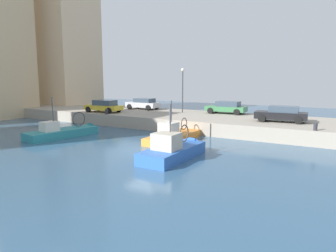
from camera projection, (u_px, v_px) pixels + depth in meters
name	position (u px, v px, depth m)	size (l,w,h in m)	color
water_surface	(146.00, 150.00, 21.94)	(80.00, 80.00, 0.00)	#335675
quay_wall	(210.00, 122.00, 31.65)	(9.00, 56.00, 1.20)	#9E9384
fishing_boat_teal	(66.00, 135.00, 27.15)	(7.18, 2.97, 4.32)	teal
fishing_boat_orange	(177.00, 138.00, 25.79)	(7.02, 2.33, 4.18)	orange
fishing_boat_blue	(175.00, 155.00, 20.05)	(6.16, 2.37, 4.39)	#2D60B7
parked_car_black	(282.00, 114.00, 27.24)	(2.12, 4.44, 1.40)	black
parked_car_silver	(143.00, 104.00, 38.09)	(2.02, 4.06, 1.34)	#B7B7BC
parked_car_green	(227.00, 107.00, 33.55)	(2.16, 4.28, 1.32)	#387547
parked_car_yellow	(104.00, 106.00, 34.95)	(2.17, 4.31, 1.35)	gold
mooring_bollard_south	(315.00, 127.00, 22.98)	(0.28, 0.28, 0.55)	#2D2D33
mooring_bollard_mid	(107.00, 112.00, 32.98)	(0.28, 0.28, 0.55)	#2D2D33
quay_streetlamp	(183.00, 83.00, 34.32)	(0.36, 0.36, 4.83)	#38383D
waterfront_building_east_mid	(66.00, 30.00, 45.24)	(7.79, 7.15, 23.63)	beige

